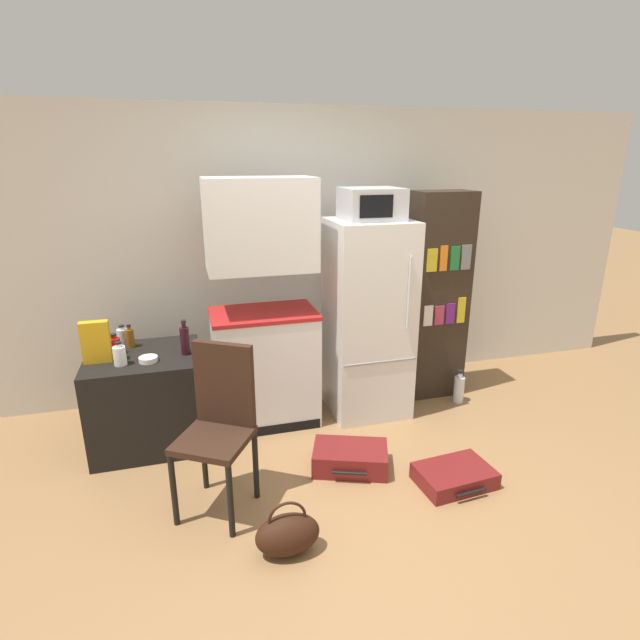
% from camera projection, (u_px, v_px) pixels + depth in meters
% --- Properties ---
extents(ground_plane, '(24.00, 24.00, 0.00)m').
position_uv_depth(ground_plane, '(382.00, 511.00, 3.10)').
color(ground_plane, olive).
extents(wall_back, '(6.40, 0.10, 2.51)m').
position_uv_depth(wall_back, '(324.00, 253.00, 4.59)').
color(wall_back, beige).
rests_on(wall_back, ground_plane).
extents(side_table, '(0.81, 0.71, 0.71)m').
position_uv_depth(side_table, '(148.00, 398.00, 3.77)').
color(side_table, black).
rests_on(side_table, ground_plane).
extents(kitchen_hutch, '(0.83, 0.54, 1.96)m').
position_uv_depth(kitchen_hutch, '(263.00, 316.00, 3.92)').
color(kitchen_hutch, white).
rests_on(kitchen_hutch, ground_plane).
extents(refrigerator, '(0.63, 0.63, 1.63)m').
position_uv_depth(refrigerator, '(368.00, 319.00, 4.13)').
color(refrigerator, silver).
rests_on(refrigerator, ground_plane).
extents(microwave, '(0.45, 0.41, 0.24)m').
position_uv_depth(microwave, '(371.00, 204.00, 3.83)').
color(microwave, '#B7B7BC').
rests_on(microwave, refrigerator).
extents(bookshelf, '(0.50, 0.32, 1.83)m').
position_uv_depth(bookshelf, '(437.00, 297.00, 4.41)').
color(bookshelf, '#2D2319').
rests_on(bookshelf, ground_plane).
extents(bottle_wine_dark, '(0.07, 0.07, 0.26)m').
position_uv_depth(bottle_wine_dark, '(185.00, 340.00, 3.64)').
color(bottle_wine_dark, black).
rests_on(bottle_wine_dark, side_table).
extents(bottle_milk_white, '(0.09, 0.09, 0.17)m').
position_uv_depth(bottle_milk_white, '(120.00, 355.00, 3.46)').
color(bottle_milk_white, white).
rests_on(bottle_milk_white, side_table).
extents(bottle_ketchup_red, '(0.09, 0.09, 0.16)m').
position_uv_depth(bottle_ketchup_red, '(115.00, 346.00, 3.65)').
color(bottle_ketchup_red, '#AD1914').
rests_on(bottle_ketchup_red, side_table).
extents(bottle_amber_beer, '(0.06, 0.06, 0.18)m').
position_uv_depth(bottle_amber_beer, '(130.00, 338.00, 3.79)').
color(bottle_amber_beer, brown).
rests_on(bottle_amber_beer, side_table).
extents(bottle_clear_short, '(0.08, 0.08, 0.15)m').
position_uv_depth(bottle_clear_short, '(123.00, 336.00, 3.85)').
color(bottle_clear_short, silver).
rests_on(bottle_clear_short, side_table).
extents(bowl, '(0.13, 0.13, 0.04)m').
position_uv_depth(bowl, '(148.00, 359.00, 3.53)').
color(bowl, silver).
rests_on(bowl, side_table).
extents(cereal_box, '(0.19, 0.07, 0.30)m').
position_uv_depth(cereal_box, '(96.00, 342.00, 3.48)').
color(cereal_box, gold).
rests_on(cereal_box, side_table).
extents(chair, '(0.55, 0.55, 1.05)m').
position_uv_depth(chair, '(220.00, 415.00, 3.01)').
color(chair, black).
rests_on(chair, ground_plane).
extents(suitcase_large_flat, '(0.60, 0.48, 0.16)m').
position_uv_depth(suitcase_large_flat, '(350.00, 458.00, 3.51)').
color(suitcase_large_flat, maroon).
rests_on(suitcase_large_flat, ground_plane).
extents(suitcase_small_flat, '(0.52, 0.39, 0.12)m').
position_uv_depth(suitcase_small_flat, '(454.00, 476.00, 3.35)').
color(suitcase_small_flat, maroon).
rests_on(suitcase_small_flat, ground_plane).
extents(handbag, '(0.36, 0.20, 0.33)m').
position_uv_depth(handbag, '(288.00, 534.00, 2.74)').
color(handbag, '#33190F').
rests_on(handbag, ground_plane).
extents(water_bottle_front, '(0.09, 0.09, 0.31)m').
position_uv_depth(water_bottle_front, '(459.00, 389.00, 4.45)').
color(water_bottle_front, silver).
rests_on(water_bottle_front, ground_plane).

